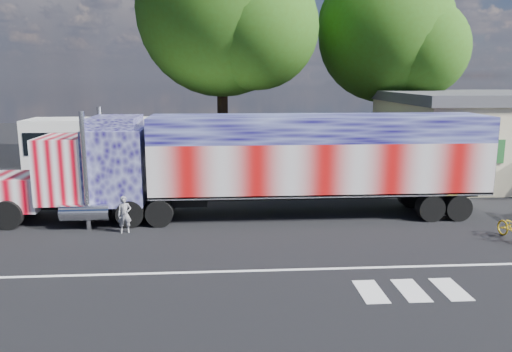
{
  "coord_description": "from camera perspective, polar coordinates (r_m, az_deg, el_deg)",
  "views": [
    {
      "loc": [
        -1.45,
        -18.06,
        6.15
      ],
      "look_at": [
        0.0,
        3.0,
        1.9
      ],
      "focal_mm": 35.0,
      "sensor_mm": 36.0,
      "label": 1
    }
  ],
  "objects": [
    {
      "name": "ground",
      "position": [
        19.14,
        0.62,
        -7.37
      ],
      "size": [
        100.0,
        100.0,
        0.0
      ],
      "primitive_type": "plane",
      "color": "black"
    },
    {
      "name": "lane_markings",
      "position": [
        15.88,
        8.02,
        -11.51
      ],
      "size": [
        30.0,
        2.67,
        0.01
      ],
      "color": "silver",
      "rests_on": "ground"
    },
    {
      "name": "semi_truck",
      "position": [
        21.76,
        -0.04,
        1.64
      ],
      "size": [
        22.5,
        3.55,
        4.8
      ],
      "color": "black",
      "rests_on": "ground"
    },
    {
      "name": "coach_bus",
      "position": [
        28.78,
        -12.07,
        2.8
      ],
      "size": [
        13.15,
        3.06,
        3.82
      ],
      "color": "white",
      "rests_on": "ground"
    },
    {
      "name": "woman",
      "position": [
        20.51,
        -14.8,
        -4.28
      ],
      "size": [
        0.59,
        0.44,
        1.49
      ],
      "primitive_type": "imported",
      "rotation": [
        0.0,
        0.0,
        0.16
      ],
      "color": "slate",
      "rests_on": "ground"
    },
    {
      "name": "tree_ne_a",
      "position": [
        37.01,
        14.93,
        15.31
      ],
      "size": [
        9.86,
        9.39,
        13.68
      ],
      "color": "black",
      "rests_on": "ground"
    },
    {
      "name": "tree_n_mid",
      "position": [
        33.6,
        -3.65,
        18.22
      ],
      "size": [
        11.43,
        10.89,
        15.67
      ],
      "color": "black",
      "rests_on": "ground"
    }
  ]
}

